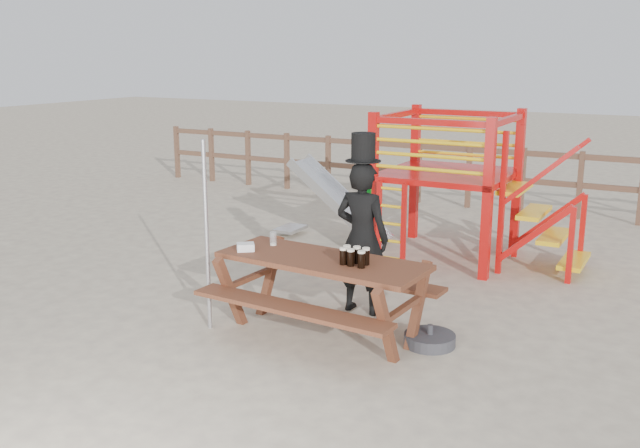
{
  "coord_description": "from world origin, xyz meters",
  "views": [
    {
      "loc": [
        3.34,
        -6.0,
        2.89
      ],
      "look_at": [
        -0.34,
        0.8,
        1.01
      ],
      "focal_mm": 40.0,
      "sensor_mm": 36.0,
      "label": 1
    }
  ],
  "objects": [
    {
      "name": "ground",
      "position": [
        0.0,
        0.0,
        0.0
      ],
      "size": [
        60.0,
        60.0,
        0.0
      ],
      "primitive_type": "plane",
      "color": "beige",
      "rests_on": "ground"
    },
    {
      "name": "metal_pole",
      "position": [
        -1.11,
        -0.26,
        1.01
      ],
      "size": [
        0.04,
        0.04,
        2.03
      ],
      "primitive_type": "cylinder",
      "color": "#B2B2B7",
      "rests_on": "ground"
    },
    {
      "name": "playground_fort",
      "position": [
        0.12,
        3.58,
        1.07
      ],
      "size": [
        4.71,
        1.84,
        2.1
      ],
      "color": "red",
      "rests_on": "ground"
    },
    {
      "name": "empty_glasses",
      "position": [
        -0.66,
        0.32,
        0.91
      ],
      "size": [
        0.07,
        0.07,
        0.15
      ],
      "color": "silver",
      "rests_on": "picnic_table"
    },
    {
      "name": "picnic_table",
      "position": [
        0.04,
        0.13,
        0.53
      ],
      "size": [
        2.26,
        1.63,
        0.84
      ],
      "rotation": [
        0.0,
        0.0,
        -0.06
      ],
      "color": "brown",
      "rests_on": "ground"
    },
    {
      "name": "man_with_hat",
      "position": [
        0.1,
        0.98,
        0.91
      ],
      "size": [
        0.64,
        0.43,
        2.04
      ],
      "rotation": [
        0.0,
        0.0,
        3.12
      ],
      "color": "black",
      "rests_on": "ground"
    },
    {
      "name": "parasol_base",
      "position": [
        1.12,
        0.42,
        0.06
      ],
      "size": [
        0.52,
        0.52,
        0.22
      ],
      "color": "#353539",
      "rests_on": "ground"
    },
    {
      "name": "paper_bag",
      "position": [
        -0.8,
        0.0,
        0.88
      ],
      "size": [
        0.23,
        0.22,
        0.08
      ],
      "primitive_type": "cube",
      "rotation": [
        0.0,
        0.0,
        0.66
      ],
      "color": "white",
      "rests_on": "picnic_table"
    },
    {
      "name": "stout_pints",
      "position": [
        0.43,
        0.09,
        0.92
      ],
      "size": [
        0.29,
        0.2,
        0.17
      ],
      "color": "black",
      "rests_on": "picnic_table"
    },
    {
      "name": "back_fence",
      "position": [
        0.0,
        7.0,
        0.74
      ],
      "size": [
        15.09,
        0.09,
        1.2
      ],
      "color": "brown",
      "rests_on": "ground"
    }
  ]
}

